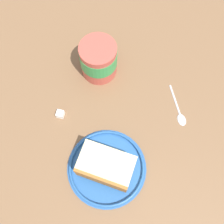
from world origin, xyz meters
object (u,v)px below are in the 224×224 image
(small_plate, at_px, (107,168))
(cake_slice, at_px, (106,166))
(tea_mug, at_px, (99,59))
(teaspoon, at_px, (180,113))
(sugar_cube, at_px, (60,114))

(small_plate, relative_size, cake_slice, 1.34)
(tea_mug, distance_m, teaspoon, 0.23)
(small_plate, height_order, cake_slice, cake_slice)
(cake_slice, distance_m, teaspoon, 0.22)
(sugar_cube, bearing_deg, small_plate, -156.78)
(teaspoon, relative_size, sugar_cube, 6.72)
(sugar_cube, bearing_deg, cake_slice, -157.60)
(cake_slice, xyz_separation_m, sugar_cube, (0.16, 0.06, -0.03))
(sugar_cube, bearing_deg, teaspoon, -107.37)
(small_plate, height_order, teaspoon, small_plate)
(cake_slice, height_order, sugar_cube, cake_slice)
(small_plate, distance_m, cake_slice, 0.03)
(teaspoon, bearing_deg, sugar_cube, 72.63)
(small_plate, relative_size, sugar_cube, 10.56)
(teaspoon, bearing_deg, small_plate, 108.56)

